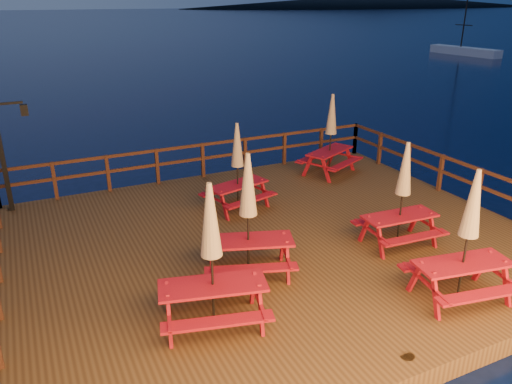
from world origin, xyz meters
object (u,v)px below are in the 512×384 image
picnic_table_2 (237,165)px  picnic_table_0 (468,235)px  lamp_post (7,145)px  picnic_table_1 (248,214)px  sailboat (464,51)px

picnic_table_2 → picnic_table_0: bearing=-85.5°
lamp_post → picnic_table_1: lamp_post is taller
lamp_post → picnic_table_0: bearing=-48.3°
sailboat → picnic_table_1: bearing=-145.9°
lamp_post → picnic_table_2: (5.36, -2.52, -0.57)m
sailboat → picnic_table_0: 49.26m
picnic_table_0 → picnic_table_2: 6.11m
picnic_table_1 → picnic_table_2: 3.42m
sailboat → picnic_table_2: sailboat is taller
lamp_post → sailboat: (43.46, 25.24, -1.80)m
lamp_post → picnic_table_1: bearing=-53.9°
picnic_table_0 → picnic_table_1: 4.09m
picnic_table_1 → picnic_table_0: bearing=-19.3°
picnic_table_1 → picnic_table_2: picnic_table_1 is taller
sailboat → lamp_post: bearing=-154.0°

